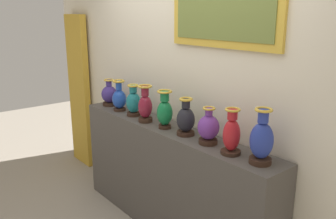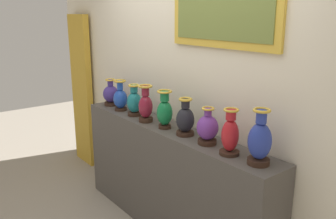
# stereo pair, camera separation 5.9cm
# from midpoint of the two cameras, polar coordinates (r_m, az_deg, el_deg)

# --- Properties ---
(display_shelf) EXTENTS (2.38, 0.35, 1.04)m
(display_shelf) POSITION_cam_midpoint_polar(r_m,az_deg,el_deg) (3.42, -0.50, -11.18)
(display_shelf) COLOR #4C4742
(display_shelf) RESTS_ON ground_plane
(back_wall) EXTENTS (5.00, 0.14, 2.81)m
(back_wall) POSITION_cam_midpoint_polar(r_m,az_deg,el_deg) (3.27, 2.74, 4.19)
(back_wall) COLOR beige
(back_wall) RESTS_ON ground_plane
(curtain_gold) EXTENTS (0.47, 0.08, 2.02)m
(curtain_gold) POSITION_cam_midpoint_polar(r_m,az_deg,el_deg) (4.98, -14.27, 2.79)
(curtain_gold) COLOR gold
(curtain_gold) RESTS_ON ground_plane
(vase_indigo) EXTENTS (0.17, 0.17, 0.29)m
(vase_indigo) POSITION_cam_midpoint_polar(r_m,az_deg,el_deg) (4.00, -9.75, 2.37)
(vase_indigo) COLOR #382319
(vase_indigo) RESTS_ON display_shelf
(vase_sapphire) EXTENTS (0.15, 0.15, 0.33)m
(vase_sapphire) POSITION_cam_midpoint_polar(r_m,az_deg,el_deg) (3.77, -8.23, 1.85)
(vase_sapphire) COLOR #382319
(vase_sapphire) RESTS_ON display_shelf
(vase_teal) EXTENTS (0.14, 0.14, 0.32)m
(vase_teal) POSITION_cam_midpoint_polar(r_m,az_deg,el_deg) (3.57, -6.00, 1.18)
(vase_teal) COLOR #382319
(vase_teal) RESTS_ON display_shelf
(vase_burgundy) EXTENTS (0.14, 0.14, 0.35)m
(vase_burgundy) POSITION_cam_midpoint_polar(r_m,az_deg,el_deg) (3.35, -4.15, 0.60)
(vase_burgundy) COLOR #382319
(vase_burgundy) RESTS_ON display_shelf
(vase_emerald) EXTENTS (0.14, 0.14, 0.34)m
(vase_emerald) POSITION_cam_midpoint_polar(r_m,az_deg,el_deg) (3.15, -1.04, -0.25)
(vase_emerald) COLOR #382319
(vase_emerald) RESTS_ON display_shelf
(vase_onyx) EXTENTS (0.15, 0.15, 0.32)m
(vase_onyx) POSITION_cam_midpoint_polar(r_m,az_deg,el_deg) (2.99, 2.27, -1.56)
(vase_onyx) COLOR #382319
(vase_onyx) RESTS_ON display_shelf
(vase_violet) EXTENTS (0.17, 0.17, 0.30)m
(vase_violet) POSITION_cam_midpoint_polar(r_m,az_deg,el_deg) (2.81, 5.86, -2.97)
(vase_violet) COLOR #382319
(vase_violet) RESTS_ON display_shelf
(vase_crimson) EXTENTS (0.15, 0.15, 0.34)m
(vase_crimson) POSITION_cam_midpoint_polar(r_m,az_deg,el_deg) (2.62, 9.45, -3.93)
(vase_crimson) COLOR #382319
(vase_crimson) RESTS_ON display_shelf
(vase_cobalt) EXTENTS (0.16, 0.16, 0.39)m
(vase_cobalt) POSITION_cam_midpoint_polar(r_m,az_deg,el_deg) (2.49, 14.02, -4.80)
(vase_cobalt) COLOR #382319
(vase_cobalt) RESTS_ON display_shelf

